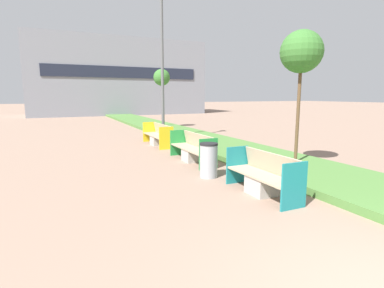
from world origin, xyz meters
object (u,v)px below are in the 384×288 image
object	(u,v)px
bench_green_frame	(193,150)
litter_bin	(209,160)
sapling_tree_far	(162,78)
bench_teal_frame	(263,178)
sapling_tree_near	(301,53)
bench_yellow_frame	(158,137)
street_lamp_post	(162,61)

from	to	relation	value
bench_green_frame	litter_bin	bearing A→B (deg)	-102.69
bench_green_frame	sapling_tree_far	bearing A→B (deg)	76.34
bench_teal_frame	sapling_tree_near	bearing A→B (deg)	32.97
bench_yellow_frame	street_lamp_post	world-z (taller)	street_lamp_post
bench_green_frame	street_lamp_post	size ratio (longest dim) A/B	0.36
sapling_tree_near	sapling_tree_far	world-z (taller)	sapling_tree_near
litter_bin	street_lamp_post	size ratio (longest dim) A/B	0.14
bench_teal_frame	street_lamp_post	xyz separation A→B (m)	(0.61, 8.48, 3.43)
bench_yellow_frame	street_lamp_post	distance (m)	3.62
bench_teal_frame	bench_yellow_frame	xyz separation A→B (m)	(0.00, 7.45, 0.01)
bench_teal_frame	bench_yellow_frame	distance (m)	7.45
street_lamp_post	sapling_tree_far	world-z (taller)	street_lamp_post
bench_teal_frame	bench_green_frame	bearing A→B (deg)	89.92
litter_bin	bench_green_frame	bearing A→B (deg)	77.31
bench_teal_frame	bench_green_frame	size ratio (longest dim) A/B	0.83
bench_yellow_frame	sapling_tree_near	size ratio (longest dim) A/B	0.60
bench_yellow_frame	sapling_tree_near	bearing A→B (deg)	-66.70
bench_teal_frame	litter_bin	bearing A→B (deg)	103.99
bench_yellow_frame	litter_bin	bearing A→B (deg)	-94.50
bench_green_frame	sapling_tree_near	bearing A→B (deg)	-40.32
litter_bin	sapling_tree_near	size ratio (longest dim) A/B	0.23
sapling_tree_far	bench_yellow_frame	bearing A→B (deg)	-110.75
sapling_tree_far	sapling_tree_near	bearing A→B (deg)	-90.00
street_lamp_post	sapling_tree_near	xyz separation A→B (m)	(1.90, -6.85, -0.36)
bench_yellow_frame	street_lamp_post	bearing A→B (deg)	59.26
sapling_tree_near	sapling_tree_far	xyz separation A→B (m)	(0.00, 12.45, -0.09)
street_lamp_post	bench_teal_frame	bearing A→B (deg)	-94.14
bench_teal_frame	sapling_tree_far	world-z (taller)	sapling_tree_far
bench_teal_frame	street_lamp_post	bearing A→B (deg)	85.86
litter_bin	sapling_tree_far	distance (m)	12.97
bench_yellow_frame	bench_teal_frame	bearing A→B (deg)	-90.04
bench_teal_frame	litter_bin	world-z (taller)	litter_bin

